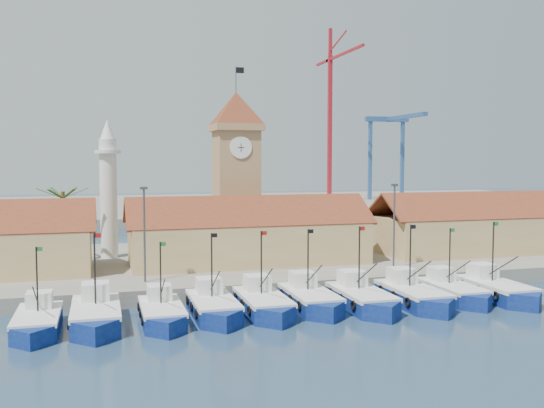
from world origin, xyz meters
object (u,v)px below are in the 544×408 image
object	(u,v)px
boat_0	(37,323)
clock_tower	(236,169)
minaret	(108,188)
boat_5	(311,301)

from	to	relation	value
boat_0	clock_tower	size ratio (longest dim) A/B	0.40
minaret	clock_tower	bearing A→B (deg)	-7.61
boat_0	clock_tower	bearing A→B (deg)	48.95
boat_0	minaret	bearing A→B (deg)	77.49
boat_5	clock_tower	distance (m)	25.32
boat_0	clock_tower	xyz separation A→B (m)	(20.72, 23.79, 11.26)
boat_5	minaret	xyz separation A→B (m)	(-16.63, 24.66, 8.97)
boat_0	clock_tower	world-z (taller)	clock_tower
boat_0	minaret	distance (m)	27.92
clock_tower	boat_0	bearing A→B (deg)	-131.05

